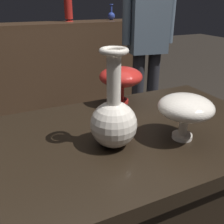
{
  "coord_description": "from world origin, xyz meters",
  "views": [
    {
      "loc": [
        -0.31,
        -0.67,
        1.22
      ],
      "look_at": [
        -0.01,
        -0.03,
        0.9
      ],
      "focal_mm": 40.15,
      "sensor_mm": 36.0,
      "label": 1
    }
  ],
  "objects_px": {
    "vase_tall_behind": "(186,108)",
    "shelf_vase_far_right": "(111,15)",
    "vase_left_accent": "(121,78)",
    "visitor_near_right": "(148,35)",
    "shelf_vase_right": "(68,5)",
    "vase_centerpiece": "(114,119)"
  },
  "relations": [
    {
      "from": "vase_centerpiece",
      "to": "shelf_vase_far_right",
      "type": "relative_size",
      "value": 1.71
    },
    {
      "from": "vase_centerpiece",
      "to": "shelf_vase_right",
      "type": "xyz_separation_m",
      "value": [
        0.54,
        2.34,
        0.27
      ]
    },
    {
      "from": "vase_tall_behind",
      "to": "shelf_vase_far_right",
      "type": "height_order",
      "value": "shelf_vase_far_right"
    },
    {
      "from": "vase_left_accent",
      "to": "visitor_near_right",
      "type": "relative_size",
      "value": 0.12
    },
    {
      "from": "shelf_vase_far_right",
      "to": "visitor_near_right",
      "type": "height_order",
      "value": "visitor_near_right"
    },
    {
      "from": "vase_tall_behind",
      "to": "shelf_vase_right",
      "type": "height_order",
      "value": "shelf_vase_right"
    },
    {
      "from": "shelf_vase_right",
      "to": "visitor_near_right",
      "type": "xyz_separation_m",
      "value": [
        0.4,
        -1.05,
        -0.23
      ]
    },
    {
      "from": "shelf_vase_right",
      "to": "vase_left_accent",
      "type": "bearing_deg",
      "value": -99.99
    },
    {
      "from": "vase_tall_behind",
      "to": "vase_left_accent",
      "type": "xyz_separation_m",
      "value": [
        -0.05,
        0.37,
        0.01
      ]
    },
    {
      "from": "vase_tall_behind",
      "to": "vase_centerpiece",
      "type": "bearing_deg",
      "value": 165.77
    },
    {
      "from": "shelf_vase_right",
      "to": "shelf_vase_far_right",
      "type": "distance_m",
      "value": 0.53
    },
    {
      "from": "vase_left_accent",
      "to": "shelf_vase_right",
      "type": "relative_size",
      "value": 0.53
    },
    {
      "from": "vase_left_accent",
      "to": "shelf_vase_far_right",
      "type": "xyz_separation_m",
      "value": [
        0.88,
        2.01,
        0.13
      ]
    },
    {
      "from": "vase_left_accent",
      "to": "visitor_near_right",
      "type": "xyz_separation_m",
      "value": [
        0.76,
        0.98,
        0.02
      ]
    },
    {
      "from": "vase_tall_behind",
      "to": "shelf_vase_right",
      "type": "relative_size",
      "value": 0.5
    },
    {
      "from": "vase_centerpiece",
      "to": "shelf_vase_right",
      "type": "relative_size",
      "value": 0.86
    },
    {
      "from": "shelf_vase_far_right",
      "to": "visitor_near_right",
      "type": "bearing_deg",
      "value": -96.72
    },
    {
      "from": "vase_centerpiece",
      "to": "shelf_vase_far_right",
      "type": "distance_m",
      "value": 2.55
    },
    {
      "from": "vase_centerpiece",
      "to": "vase_tall_behind",
      "type": "distance_m",
      "value": 0.23
    },
    {
      "from": "visitor_near_right",
      "to": "shelf_vase_far_right",
      "type": "bearing_deg",
      "value": -87.33
    },
    {
      "from": "shelf_vase_far_right",
      "to": "shelf_vase_right",
      "type": "bearing_deg",
      "value": 177.66
    },
    {
      "from": "vase_tall_behind",
      "to": "shelf_vase_far_right",
      "type": "relative_size",
      "value": 0.99
    }
  ]
}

